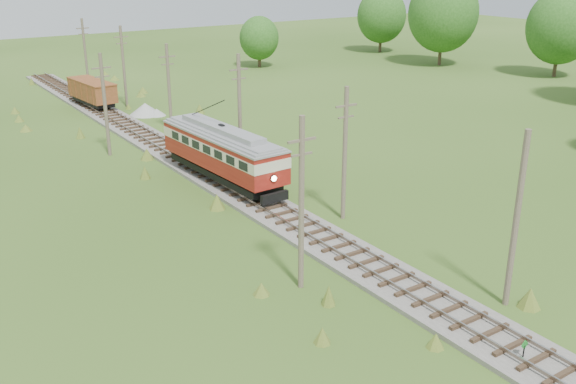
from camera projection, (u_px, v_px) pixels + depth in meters
ground at (557, 379)px, 25.79m from camera, size 260.00×260.00×0.00m
railbed_main at (189, 162)px, 52.21m from camera, size 3.60×96.00×0.57m
switch_marker at (524, 349)px, 26.63m from camera, size 0.45×0.06×1.08m
streetcar at (222, 149)px, 46.68m from camera, size 3.70×13.04×5.92m
gondola at (92, 91)px, 70.41m from camera, size 3.27×7.99×2.59m
gravel_pile at (147, 109)px, 68.14m from camera, size 3.50×3.71×1.27m
utility_pole_r_1 at (516, 221)px, 29.77m from camera, size 0.30×0.30×8.80m
utility_pole_r_2 at (345, 153)px, 40.00m from camera, size 1.60×0.30×8.60m
utility_pole_r_3 at (240, 110)px, 50.00m from camera, size 1.60×0.30×9.00m
utility_pole_r_4 at (169, 88)px, 60.13m from camera, size 1.60×0.30×8.40m
utility_pole_r_5 at (124, 66)px, 70.38m from camera, size 1.60×0.30×8.90m
utility_pole_r_6 at (85, 53)px, 80.44m from camera, size 1.60×0.30×8.70m
utility_pole_l_a at (301, 203)px, 31.34m from camera, size 1.60×0.30×9.00m
utility_pole_l_b at (105, 104)px, 53.07m from camera, size 1.60×0.30×8.60m
tree_right_3 at (561, 27)px, 87.46m from camera, size 9.24×9.24×11.90m
tree_right_4 at (443, 14)px, 96.47m from camera, size 10.50×10.50×13.53m
tree_right_5 at (382, 16)px, 110.52m from camera, size 8.40×8.40×10.82m
tree_mid_b at (259, 38)px, 96.04m from camera, size 5.88×5.88×7.57m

